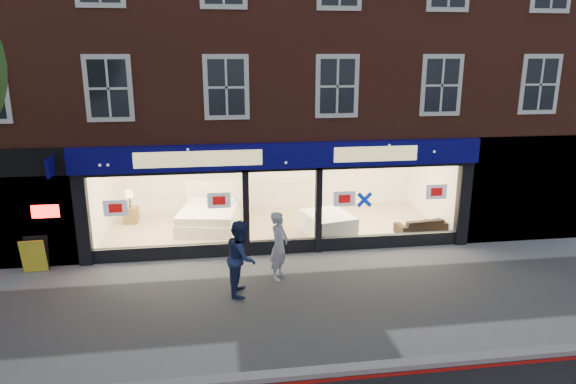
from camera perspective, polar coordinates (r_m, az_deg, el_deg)
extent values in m
plane|color=gray|center=(12.42, 1.34, -12.00)|extent=(120.00, 120.00, 0.00)
cube|color=#8C0A07|center=(9.82, 4.56, -20.15)|extent=(60.00, 0.10, 0.01)
cube|color=gray|center=(9.95, 4.29, -19.24)|extent=(60.00, 0.25, 0.12)
cube|color=tan|center=(17.20, -1.58, -3.92)|extent=(11.00, 4.50, 0.10)
cube|color=maroon|center=(18.02, -2.43, 18.27)|extent=(19.00, 8.00, 6.70)
cube|color=#080662|center=(14.16, -0.53, 4.09)|extent=(11.40, 0.28, 0.70)
cube|color=black|center=(15.12, -0.61, -6.05)|extent=(11.00, 0.18, 0.40)
cube|color=black|center=(15.05, -21.86, -2.84)|extent=(0.35, 0.30, 2.60)
cube|color=black|center=(16.37, 18.85, -1.16)|extent=(0.35, 0.30, 2.60)
cube|color=white|center=(14.58, -13.34, -2.08)|extent=(4.20, 0.02, 2.10)
cube|color=white|center=(15.40, 11.50, -1.06)|extent=(4.20, 0.02, 2.10)
cube|color=white|center=(14.97, -0.70, -2.42)|extent=(1.80, 0.02, 2.10)
cube|color=silver|center=(19.00, -2.40, 1.85)|extent=(11.00, 0.20, 2.60)
cube|color=#FFEAC6|center=(16.54, -1.64, 4.46)|extent=(11.00, 4.50, 0.12)
cube|color=black|center=(15.82, -29.18, -1.53)|extent=(3.80, 0.60, 3.30)
cube|color=#FF140C|center=(15.12, -25.36, -1.96)|extent=(0.70, 0.04, 0.35)
cube|color=black|center=(17.40, 24.61, 0.40)|extent=(4.00, 0.40, 3.30)
cube|color=white|center=(17.09, -8.79, -3.37)|extent=(2.21, 2.47, 0.38)
cube|color=white|center=(16.99, -8.83, -2.33)|extent=(2.12, 2.37, 0.27)
cube|color=white|center=(18.03, -8.17, -0.83)|extent=(1.93, 0.47, 1.30)
cube|color=white|center=(17.75, -9.68, -0.93)|extent=(0.75, 0.47, 0.13)
cube|color=white|center=(17.60, -7.09, -0.97)|extent=(0.75, 0.47, 0.13)
cube|color=brown|center=(18.19, -17.05, -2.45)|extent=(0.49, 0.49, 0.55)
cube|color=white|center=(16.46, 4.39, -4.25)|extent=(1.68, 1.94, 0.22)
cube|color=white|center=(16.39, 4.40, -3.53)|extent=(1.68, 1.94, 0.22)
cube|color=white|center=(16.32, 4.42, -2.79)|extent=(1.68, 1.94, 0.22)
imported|color=black|center=(17.00, 14.59, -3.61)|extent=(1.72, 0.85, 0.48)
cube|color=yellow|center=(15.34, -26.30, -6.27)|extent=(0.65, 0.44, 0.96)
imported|color=#A8ABB0|center=(13.23, -1.00, -5.98)|extent=(0.70, 0.78, 1.80)
imported|color=#1C264F|center=(12.49, -5.23, -7.25)|extent=(0.80, 0.98, 1.85)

